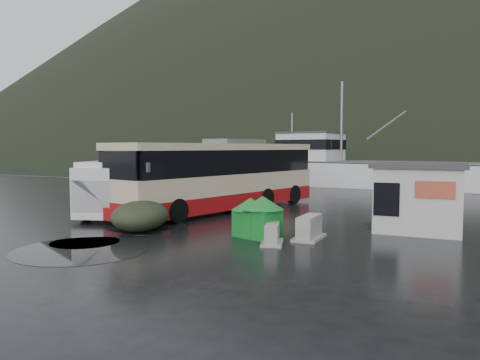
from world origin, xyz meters
The scene contains 14 objects.
ground centered at (0.00, 0.00, 0.00)m, with size 160.00×160.00×0.00m, color black.
harbor_water centered at (0.00, 110.00, 0.00)m, with size 300.00×180.00×0.02m, color black.
quay_edge centered at (0.00, 20.00, 0.00)m, with size 160.00×0.60×1.50m, color #999993.
headland centered at (10.00, 250.00, 0.00)m, with size 780.00×540.00×570.00m, color black.
coach_bus centered at (-2.02, 3.91, 0.00)m, with size 3.33×13.54×3.83m, color #C3B793, non-canonical shape.
white_van centered at (-5.73, 0.32, 0.00)m, with size 2.25×6.54×2.74m, color silver, non-canonical shape.
waste_bin_left centered at (2.48, -1.98, 0.00)m, with size 1.05×1.05×1.47m, color #167D29, non-canonical shape.
waste_bin_right centered at (3.04, -2.13, 0.00)m, with size 1.13×1.13×1.58m, color #167D29, non-canonical shape.
dome_tent centered at (-2.04, -2.86, 0.00)m, with size 2.20×3.08×1.21m, color #2B3520, non-canonical shape.
ticket_kiosk centered at (8.02, 1.83, 0.00)m, with size 3.51×2.66×2.74m, color #BCBCB7, non-canonical shape.
jersey_barrier_a centered at (3.74, -2.87, 0.00)m, with size 0.71×1.43×0.71m, color #999993, non-canonical shape.
jersey_barrier_b centered at (4.62, -1.49, 0.00)m, with size 0.87×1.74×0.87m, color #999993, non-canonical shape.
fishing_trawler centered at (1.64, 26.26, 0.00)m, with size 27.75×6.07×11.10m, color silver, non-canonical shape.
puddles centered at (-0.66, -3.97, 0.01)m, with size 11.95×12.64×0.01m.
Camera 1 is at (9.98, -17.76, 3.36)m, focal length 35.00 mm.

